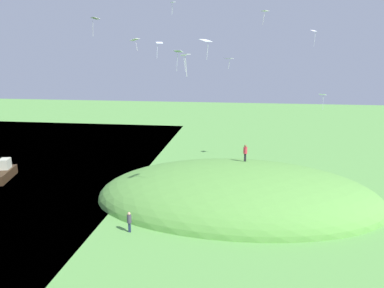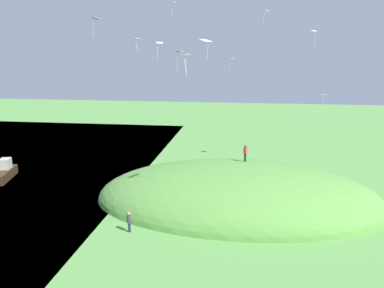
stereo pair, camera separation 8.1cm
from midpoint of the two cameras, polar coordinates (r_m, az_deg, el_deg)
ground_plane at (r=41.79m, az=-5.23°, el=-7.65°), size 160.00×160.00×0.00m
grass_hill at (r=40.39m, az=6.71°, el=-8.46°), size 29.59×17.95×7.71m
boat_on_lake at (r=51.93m, az=-26.44°, el=-3.89°), size 2.79×5.45×3.17m
person_watching_kites at (r=40.71m, az=7.95°, el=-1.04°), size 0.45×0.45×1.83m
person_with_child at (r=33.54m, az=-9.48°, el=-11.11°), size 0.40×0.40×1.85m
kite_0 at (r=51.10m, az=5.49°, el=12.62°), size 1.34×1.25×1.40m
kite_1 at (r=45.33m, az=18.95°, el=6.86°), size 0.89×0.79×1.76m
kite_3 at (r=53.13m, az=-5.00°, el=14.75°), size 1.07×0.95×2.23m
kite_4 at (r=49.42m, az=17.75°, el=15.70°), size 0.90×0.88×1.97m
kite_5 at (r=36.41m, az=2.00°, el=15.18°), size 1.31×1.42×1.89m
kite_6 at (r=43.62m, az=-2.16°, el=13.57°), size 1.19×1.03×2.35m
kite_7 at (r=39.88m, az=-8.62°, el=15.19°), size 0.87×1.13×1.23m
kite_8 at (r=48.01m, az=-2.95°, el=20.31°), size 0.73×0.74×1.47m
kite_9 at (r=48.31m, az=-1.33°, el=12.85°), size 0.69×0.53×2.11m
kite_10 at (r=29.70m, az=-0.95°, el=12.96°), size 0.61×0.73×1.72m
kite_12 at (r=49.75m, az=10.85°, el=18.92°), size 1.00×1.07×1.68m
kite_13 at (r=46.69m, az=-14.39°, el=17.71°), size 1.31×1.32×2.09m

